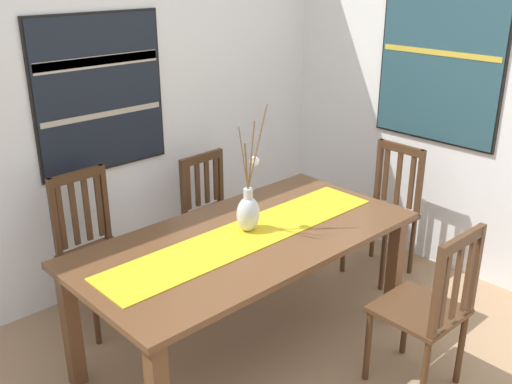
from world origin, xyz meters
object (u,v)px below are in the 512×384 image
object	(u,v)px
chair_0	(95,247)
chair_3	(429,308)
dining_table	(247,251)
painting_on_side_wall	(440,66)
chair_2	(385,210)
centerpiece_vase	(248,209)
chair_1	(215,212)
painting_on_back_wall	(100,93)

from	to	relation	value
chair_0	chair_3	xyz separation A→B (m)	(0.95, -1.83, -0.01)
dining_table	painting_on_side_wall	bearing A→B (deg)	-1.79
chair_2	chair_3	distance (m)	1.32
centerpiece_vase	chair_1	distance (m)	1.02
dining_table	chair_1	bearing A→B (deg)	61.24
dining_table	painting_on_side_wall	size ratio (longest dim) A/B	1.81
centerpiece_vase	chair_2	size ratio (longest dim) A/B	0.76
dining_table	painting_on_back_wall	bearing A→B (deg)	97.09
centerpiece_vase	chair_0	distance (m)	1.09
dining_table	chair_0	world-z (taller)	chair_0
painting_on_side_wall	chair_2	bearing A→B (deg)	170.08
chair_1	painting_on_back_wall	distance (m)	1.18
chair_3	centerpiece_vase	bearing A→B (deg)	113.42
chair_0	chair_3	distance (m)	2.06
chair_2	chair_1	bearing A→B (deg)	136.97
chair_3	dining_table	bearing A→B (deg)	117.03
chair_0	painting_on_side_wall	bearing A→B (deg)	-22.95
chair_2	painting_on_side_wall	xyz separation A→B (m)	(0.41, -0.07, 1.01)
chair_3	painting_on_back_wall	world-z (taller)	painting_on_back_wall
chair_3	painting_on_side_wall	distance (m)	1.89
painting_on_back_wall	chair_0	bearing A→B (deg)	-133.73
chair_1	chair_2	distance (m)	1.26
centerpiece_vase	painting_on_side_wall	xyz separation A→B (m)	(1.76, -0.10, 0.62)
chair_2	painting_on_side_wall	bearing A→B (deg)	-9.92
dining_table	chair_1	distance (m)	1.02
centerpiece_vase	painting_on_back_wall	xyz separation A→B (m)	(-0.21, 1.21, 0.51)
chair_2	centerpiece_vase	bearing A→B (deg)	178.92
centerpiece_vase	chair_1	world-z (taller)	centerpiece_vase
chair_0	painting_on_back_wall	distance (m)	1.01
dining_table	chair_3	xyz separation A→B (m)	(0.47, -0.92, -0.16)
chair_0	chair_2	xyz separation A→B (m)	(1.88, -0.90, -0.01)
painting_on_back_wall	painting_on_side_wall	size ratio (longest dim) A/B	0.95
chair_0	painting_on_side_wall	xyz separation A→B (m)	(2.30, -0.97, 1.00)
chair_3	painting_on_side_wall	xyz separation A→B (m)	(1.35, 0.86, 1.01)
chair_0	chair_2	bearing A→B (deg)	-25.55
chair_2	chair_3	world-z (taller)	chair_3
painting_on_side_wall	centerpiece_vase	bearing A→B (deg)	176.83
chair_2	chair_3	bearing A→B (deg)	-135.09
chair_0	dining_table	bearing A→B (deg)	-62.38
chair_1	chair_2	bearing A→B (deg)	-43.03
dining_table	centerpiece_vase	world-z (taller)	centerpiece_vase
painting_on_back_wall	chair_3	bearing A→B (deg)	-73.97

